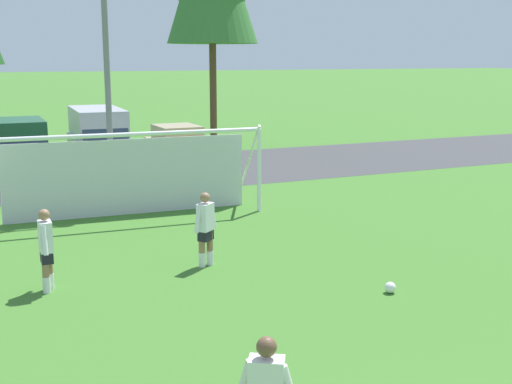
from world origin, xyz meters
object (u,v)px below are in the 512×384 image
player_defender_far (46,250)px  player_midfield_center (206,229)px  soccer_ball (390,287)px  street_lamp (113,80)px  parked_car_slot_center (178,146)px  parked_car_slot_center_left (99,138)px  soccer_goal (129,172)px  parked_car_slot_left (21,147)px

player_defender_far → player_midfield_center: bearing=3.9°
soccer_ball → street_lamp: (-3.00, 10.03, 3.70)m
player_defender_far → parked_car_slot_center: (6.95, 13.30, 0.05)m
soccer_ball → parked_car_slot_center_left: parked_car_slot_center_left is taller
soccer_goal → parked_car_slot_center_left: (0.70, 7.87, 0.05)m
player_midfield_center → street_lamp: size_ratio=0.22×
player_defender_far → parked_car_slot_center_left: 13.91m
soccer_goal → player_defender_far: 6.31m
player_defender_far → parked_car_slot_left: (0.82, 13.74, 0.29)m
soccer_goal → parked_car_slot_center_left: bearing=84.9°
player_midfield_center → parked_car_slot_center_left: bearing=88.5°
soccer_goal → player_midfield_center: 5.34m
parked_car_slot_center_left → parked_car_slot_center: bearing=-1.7°
parked_car_slot_center_left → street_lamp: bearing=-96.3°
soccer_ball → parked_car_slot_center: parked_car_slot_center is taller
player_midfield_center → parked_car_slot_left: bearing=100.6°
soccer_ball → parked_car_slot_left: (-5.20, 16.61, 1.00)m
player_midfield_center → player_defender_far: (-3.36, -0.23, 0.00)m
parked_car_slot_center_left → street_lamp: street_lamp is taller
parked_car_slot_left → soccer_goal: bearing=-75.1°
player_defender_far → soccer_ball: bearing=-25.5°
soccer_ball → player_midfield_center: player_midfield_center is taller
player_midfield_center → parked_car_slot_center_left: (0.35, 13.17, 0.52)m
soccer_goal → parked_car_slot_left: 8.50m
soccer_ball → soccer_goal: 9.00m
parked_car_slot_left → street_lamp: bearing=-71.5°
soccer_goal → parked_car_slot_center: size_ratio=1.79×
street_lamp → player_defender_far: bearing=-112.9°
soccer_goal → player_midfield_center: size_ratio=4.58×
player_defender_far → street_lamp: street_lamp is taller
soccer_goal → player_midfield_center: soccer_goal is taller
parked_car_slot_center_left → soccer_ball: bearing=-81.9°
soccer_goal → street_lamp: bearing=89.5°
soccer_goal → parked_car_slot_left: bearing=104.9°
parked_car_slot_left → parked_car_slot_center: 6.15m
soccer_goal → parked_car_slot_center: bearing=63.1°
soccer_goal → player_defender_far: size_ratio=4.58×
player_midfield_center → parked_car_slot_left: (-2.54, 13.52, 0.29)m
player_defender_far → parked_car_slot_center: size_ratio=0.39×
soccer_ball → parked_car_slot_center_left: (-2.31, 16.26, 1.23)m
player_midfield_center → player_defender_far: bearing=-176.1°
player_defender_far → parked_car_slot_center: bearing=62.4°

